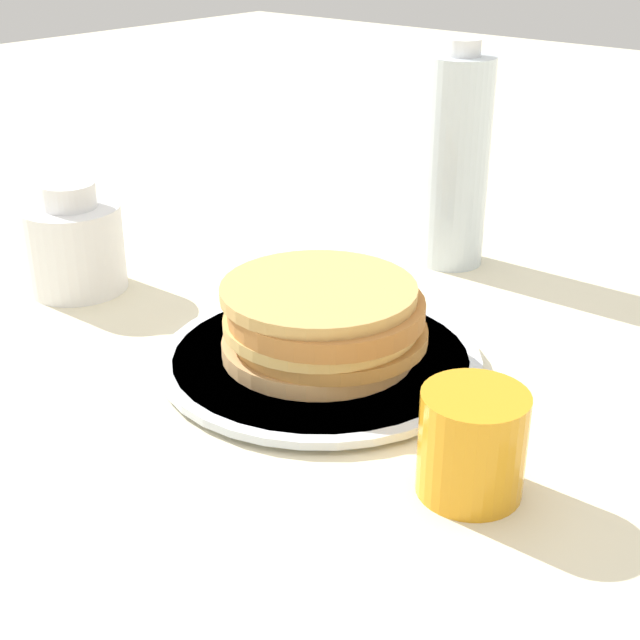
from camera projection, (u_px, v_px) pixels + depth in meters
ground_plane at (326, 368)px, 0.81m from camera, size 4.00×4.00×0.00m
plate at (320, 360)px, 0.81m from camera, size 0.29×0.29×0.01m
pancake_stack at (321, 321)px, 0.80m from camera, size 0.19×0.19×0.07m
juice_glass at (472, 444)px, 0.63m from camera, size 0.08×0.08×0.08m
cream_jug at (74, 244)px, 0.96m from camera, size 0.10×0.10×0.12m
water_bottle_near at (456, 162)px, 1.00m from camera, size 0.07×0.07×0.25m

